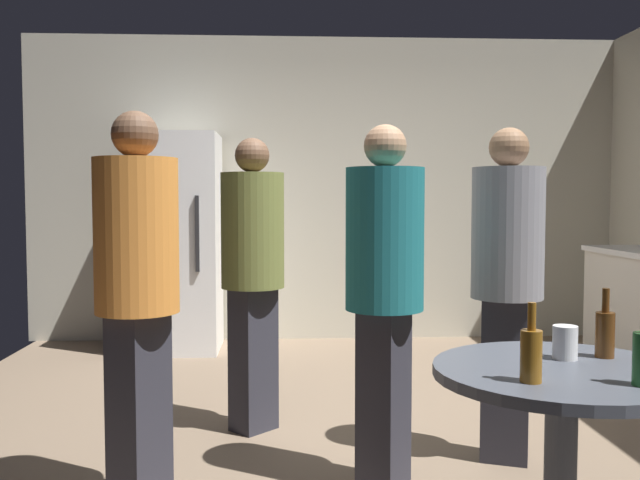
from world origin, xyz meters
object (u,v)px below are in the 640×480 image
Objects in this scene: person_in_orange_shirt at (137,277)px; foreground_table at (562,401)px; beer_bottle_amber at (531,353)px; plastic_cup_white at (565,342)px; person_in_gray_shirt at (507,268)px; refrigerator at (177,243)px; person_in_teal_shirt at (384,277)px; beer_bottle_brown at (605,332)px; person_in_olive_shirt at (253,261)px.

foreground_table is at bearing 3.79° from person_in_orange_shirt.
plastic_cup_white is at bearing 52.22° from beer_bottle_amber.
person_in_gray_shirt is at bearing 80.31° from foreground_table.
person_in_gray_shirt is at bearing 44.14° from person_in_orange_shirt.
beer_bottle_amber reaches higher than plastic_cup_white.
person_in_gray_shirt is (0.36, 1.31, 0.11)m from beer_bottle_amber.
refrigerator is 2.25× the size of foreground_table.
foreground_table is at bearing -30.12° from person_in_teal_shirt.
person_in_gray_shirt is (0.00, 1.01, 0.11)m from beer_bottle_brown.
person_in_olive_shirt is 0.98× the size of person_in_orange_shirt.
person_in_olive_shirt is at bearing -70.65° from refrigerator.
person_in_olive_shirt is at bearing 122.26° from foreground_table.
person_in_teal_shirt reaches higher than foreground_table.
beer_bottle_brown is 0.99m from person_in_teal_shirt.
refrigerator is 1.11× the size of person_in_orange_shirt.
person_in_teal_shirt is 1.00× the size of person_in_olive_shirt.
refrigerator is 7.83× the size of beer_bottle_amber.
beer_bottle_amber is at bearing -134.20° from foreground_table.
person_in_olive_shirt is (0.72, -2.06, 0.02)m from refrigerator.
person_in_olive_shirt reaches higher than person_in_teal_shirt.
person_in_teal_shirt is 0.68m from person_in_gray_shirt.
beer_bottle_amber is 0.14× the size of person_in_olive_shirt.
beer_bottle_amber is 2.09× the size of plastic_cup_white.
beer_bottle_amber is 1.36m from person_in_gray_shirt.
plastic_cup_white is 0.92m from person_in_teal_shirt.
foreground_table is 1.96m from person_in_olive_shirt.
beer_bottle_brown reaches higher than foreground_table.
person_in_orange_shirt is 1.01× the size of person_in_gray_shirt.
person_in_gray_shirt is (1.66, 0.39, -0.01)m from person_in_orange_shirt.
person_in_teal_shirt reaches higher than plastic_cup_white.
beer_bottle_amber is at bearing -18.62° from person_in_olive_shirt.
foreground_table is 0.50× the size of person_in_orange_shirt.
refrigerator reaches higher than person_in_teal_shirt.
plastic_cup_white is at bearing -63.23° from refrigerator.
foreground_table is 0.30m from beer_bottle_amber.
plastic_cup_white is at bearing -24.12° from person_in_teal_shirt.
person_in_gray_shirt is at bearing -52.64° from refrigerator.
person_in_orange_shirt is at bearing -139.12° from person_in_teal_shirt.
refrigerator is at bearing 154.86° from person_in_olive_shirt.
person_in_gray_shirt is (0.63, 0.26, 0.01)m from person_in_teal_shirt.
refrigerator reaches higher than plastic_cup_white.
person_in_teal_shirt is 0.98× the size of person_in_orange_shirt.
plastic_cup_white is 0.07× the size of person_in_teal_shirt.
person_in_gray_shirt is at bearing 74.78° from beer_bottle_amber.
refrigerator is 2.19m from person_in_olive_shirt.
person_in_orange_shirt is (-1.47, 0.76, 0.31)m from foreground_table.
person_in_teal_shirt is 0.99× the size of person_in_gray_shirt.
person_in_orange_shirt is at bearing 156.94° from plastic_cup_white.
foreground_table is at bearing -64.58° from refrigerator.
person_in_olive_shirt is at bearing 95.23° from person_in_orange_shirt.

